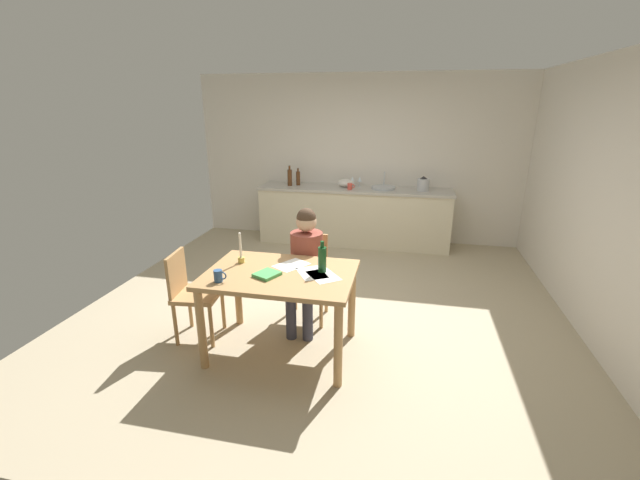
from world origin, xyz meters
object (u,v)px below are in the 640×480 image
Objects in this scene: mixing_bowl at (346,183)px; wine_glass_near_sink at (360,179)px; person_seated at (305,261)px; wine_glass_by_kettle at (352,179)px; candlestick at (241,254)px; wine_bottle_on_table at (322,259)px; dining_table at (281,284)px; stovetop_kettle at (423,184)px; book_magazine at (267,274)px; sink_unit at (383,187)px; bottle_oil at (290,177)px; teacup_on_counter at (350,186)px; chair_side_empty at (191,291)px; coffee_mug at (219,276)px; bottle_vinegar at (298,178)px; chair_at_table at (309,273)px.

wine_glass_near_sink reaches higher than mixing_bowl.
wine_glass_by_kettle is at bearing 88.51° from person_seated.
wine_bottle_on_table is (0.76, -0.06, 0.04)m from candlestick.
mixing_bowl is (0.07, 3.25, 0.30)m from dining_table.
candlestick is 3.47m from stovetop_kettle.
wine_glass_by_kettle is (0.16, 3.33, 0.35)m from dining_table.
wine_bottle_on_table reaches higher than book_magazine.
dining_table is at bearing -101.70° from sink_unit.
bottle_oil is 0.99m from teacup_on_counter.
wine_bottle_on_table is at bearing 14.33° from dining_table.
chair_side_empty is 3.48m from wine_glass_by_kettle.
person_seated is 10.94× the size of coffee_mug.
bottle_oil is at bearing 109.15° from person_seated.
candlestick is 3.09m from bottle_vinegar.
book_magazine is at bearing -102.79° from sink_unit.
book_magazine is 3.44m from wine_glass_by_kettle.
dining_table is 0.71m from chair_at_table.
book_magazine is at bearing -36.27° from candlestick.
wine_glass_by_kettle is 0.31m from teacup_on_counter.
teacup_on_counter is (-0.18, 2.94, 0.06)m from wine_bottle_on_table.
chair_at_table reaches higher than book_magazine.
chair_side_empty is 5.54× the size of wine_glass_near_sink.
candlestick is 2.54× the size of teacup_on_counter.
wine_bottle_on_table is 1.80× the size of wine_glass_by_kettle.
person_seated is 4.21× the size of candlestick.
book_magazine is (0.81, -0.15, 0.31)m from chair_side_empty.
coffee_mug is 0.30× the size of sink_unit.
wine_glass_near_sink is (0.69, 3.19, 0.16)m from candlestick.
book_magazine is at bearing -77.26° from bottle_oil.
teacup_on_counter is (0.87, -0.18, -0.07)m from bottle_vinegar.
teacup_on_counter is (0.10, -0.22, -0.01)m from mixing_bowl.
chair_at_table is 5.69× the size of wine_glass_near_sink.
coffee_mug is at bearing -125.29° from book_magazine.
dining_table is 3.44m from stovetop_kettle.
chair_at_table is 1.03× the size of chair_side_empty.
stovetop_kettle is (1.18, -0.07, 0.04)m from mixing_bowl.
sink_unit is 1.64× the size of stovetop_kettle.
mixing_bowl is at bearing 81.16° from candlestick.
bottle_vinegar is (-0.70, 3.21, 0.36)m from dining_table.
chair_side_empty is at bearing 176.43° from dining_table.
bottle_oil reaches higher than teacup_on_counter.
chair_side_empty is at bearing -165.02° from book_magazine.
wine_bottle_on_table is at bearing -86.65° from wine_glass_by_kettle.
book_magazine is (0.33, -0.24, -0.07)m from candlestick.
sink_unit is at bearing -16.29° from wine_glass_by_kettle.
book_magazine is 3.14m from teacup_on_counter.
mixing_bowl reaches higher than coffee_mug.
bottle_vinegar is (-1.05, 3.12, 0.13)m from wine_bottle_on_table.
coffee_mug is 0.40× the size of bottle_vinegar.
chair_side_empty is 7.63× the size of teacup_on_counter.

